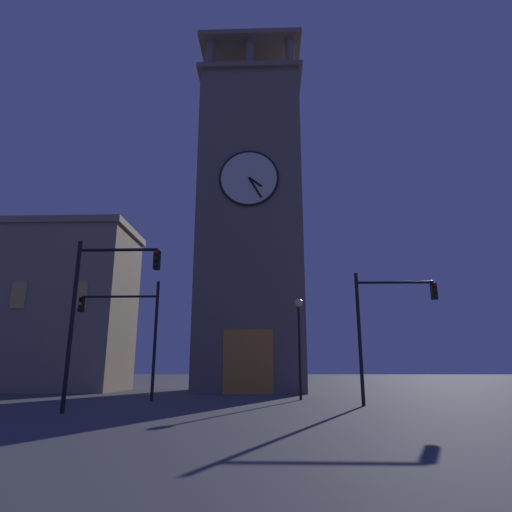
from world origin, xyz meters
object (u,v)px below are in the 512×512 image
object	(u,v)px
adjacent_wing_building	(14,306)
traffic_signal_far	(131,322)
traffic_signal_near	(99,296)
street_lamp	(299,328)
traffic_signal_mid	(384,315)
clocktower	(251,227)

from	to	relation	value
adjacent_wing_building	traffic_signal_far	size ratio (longest dim) A/B	2.90
traffic_signal_near	street_lamp	world-z (taller)	traffic_signal_near
traffic_signal_mid	traffic_signal_far	distance (m)	12.63
traffic_signal_mid	street_lamp	bearing A→B (deg)	-44.44
traffic_signal_far	traffic_signal_near	bearing A→B (deg)	96.77
traffic_signal_mid	traffic_signal_near	bearing A→B (deg)	16.91
adjacent_wing_building	street_lamp	distance (m)	22.66
traffic_signal_near	adjacent_wing_building	bearing A→B (deg)	-50.74
traffic_signal_near	traffic_signal_mid	bearing A→B (deg)	-163.09
adjacent_wing_building	traffic_signal_mid	world-z (taller)	adjacent_wing_building
adjacent_wing_building	traffic_signal_mid	distance (m)	27.36
traffic_signal_near	traffic_signal_mid	world-z (taller)	traffic_signal_near
adjacent_wing_building	traffic_signal_near	size ratio (longest dim) A/B	2.72
clocktower	traffic_signal_near	world-z (taller)	clocktower
adjacent_wing_building	traffic_signal_near	bearing A→B (deg)	129.26
traffic_signal_near	traffic_signal_mid	size ratio (longest dim) A/B	1.10
traffic_signal_far	street_lamp	world-z (taller)	traffic_signal_far
traffic_signal_near	street_lamp	size ratio (longest dim) A/B	1.23
clocktower	traffic_signal_far	world-z (taller)	clocktower
clocktower	street_lamp	distance (m)	13.17
clocktower	traffic_signal_far	distance (m)	14.56
adjacent_wing_building	street_lamp	xyz separation A→B (m)	(-20.82, 8.59, -2.48)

